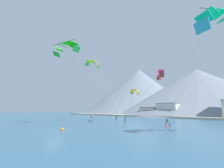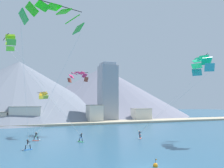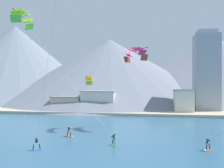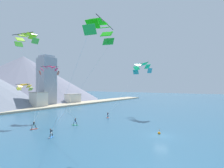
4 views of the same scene
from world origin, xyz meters
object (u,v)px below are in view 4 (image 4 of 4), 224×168
(parafoil_kite_near_lead, at_px, (49,70))
(parafoil_kite_mid_center, at_px, (27,39))
(parafoil_kite_far_left, at_px, (100,30))
(race_marker_buoy, at_px, (159,133))
(kitesurfer_near_trail, at_px, (108,116))
(kitesurfer_mid_center, at_px, (74,123))
(parafoil_kite_near_trail, at_px, (142,67))
(parafoil_kite_distant_high_outer, at_px, (24,86))
(kitesurfer_near_lead, at_px, (35,127))
(kitesurfer_far_left, at_px, (51,135))

(parafoil_kite_near_lead, xyz_separation_m, parafoil_kite_mid_center, (-14.86, -14.98, 3.55))
(parafoil_kite_mid_center, relative_size, parafoil_kite_far_left, 0.94)
(parafoil_kite_mid_center, bearing_deg, race_marker_buoy, -46.09)
(kitesurfer_near_trail, xyz_separation_m, parafoil_kite_mid_center, (-25.12, -0.74, 17.41))
(parafoil_kite_near_lead, bearing_deg, kitesurfer_mid_center, -99.03)
(kitesurfer_mid_center, relative_size, race_marker_buoy, 1.71)
(parafoil_kite_near_lead, relative_size, parafoil_kite_near_trail, 0.88)
(parafoil_kite_near_lead, distance_m, parafoil_kite_distant_high_outer, 10.13)
(kitesurfer_near_lead, xyz_separation_m, parafoil_kite_mid_center, (-4.95, -5.64, 17.38))
(kitesurfer_mid_center, xyz_separation_m, kitesurfer_far_left, (-9.62, -4.26, -0.04))
(kitesurfer_near_trail, height_order, kitesurfer_far_left, kitesurfer_near_trail)
(kitesurfer_near_lead, distance_m, parafoil_kite_near_trail, 37.27)
(kitesurfer_mid_center, xyz_separation_m, parafoil_kite_near_trail, (24.75, -5.78, 15.34))
(parafoil_kite_near_trail, relative_size, parafoil_kite_far_left, 0.86)
(kitesurfer_mid_center, relative_size, parafoil_kite_mid_center, 0.10)
(parafoil_kite_mid_center, relative_size, parafoil_kite_distant_high_outer, 3.51)
(race_marker_buoy, bearing_deg, parafoil_kite_near_trail, 34.12)
(kitesurfer_near_trail, bearing_deg, race_marker_buoy, -112.82)
(parafoil_kite_near_trail, xyz_separation_m, parafoil_kite_distant_high_outer, (-31.18, 17.04, -6.41))
(kitesurfer_near_trail, distance_m, race_marker_buoy, 20.26)
(parafoil_kite_near_trail, bearing_deg, parafoil_kite_mid_center, 173.54)
(parafoil_kite_near_lead, xyz_separation_m, parafoil_kite_far_left, (-9.02, -27.23, 4.43))
(parafoil_kite_distant_high_outer, bearing_deg, race_marker_buoy, -70.36)
(parafoil_kite_near_lead, xyz_separation_m, parafoil_kite_near_trail, (22.61, -19.23, 1.46))
(parafoil_kite_mid_center, bearing_deg, kitesurfer_mid_center, 6.89)
(parafoil_kite_near_lead, relative_size, parafoil_kite_mid_center, 0.80)
(kitesurfer_near_lead, xyz_separation_m, kitesurfer_far_left, (-1.84, -8.35, -0.09))
(parafoil_kite_mid_center, height_order, parafoil_kite_distant_high_outer, parafoil_kite_mid_center)
(parafoil_kite_near_trail, relative_size, parafoil_kite_distant_high_outer, 3.20)
(parafoil_kite_near_trail, relative_size, race_marker_buoy, 15.73)
(kitesurfer_mid_center, distance_m, parafoil_kite_near_trail, 29.68)
(parafoil_kite_near_trail, distance_m, parafoil_kite_distant_high_outer, 36.10)
(kitesurfer_mid_center, bearing_deg, parafoil_kite_near_trail, -13.14)
(kitesurfer_near_lead, distance_m, parafoil_kite_near_lead, 19.42)
(kitesurfer_far_left, bearing_deg, race_marker_buoy, -47.07)
(kitesurfer_near_trail, xyz_separation_m, parafoil_kite_distant_high_outer, (-18.82, 12.06, 8.92))
(parafoil_kite_mid_center, xyz_separation_m, parafoil_kite_far_left, (5.84, -12.25, 0.88))
(parafoil_kite_mid_center, height_order, race_marker_buoy, parafoil_kite_mid_center)
(kitesurfer_near_lead, xyz_separation_m, parafoil_kite_far_left, (0.89, -17.89, 18.26))
(kitesurfer_far_left, height_order, parafoil_kite_distant_high_outer, parafoil_kite_distant_high_outer)
(kitesurfer_far_left, bearing_deg, kitesurfer_near_lead, 77.58)
(parafoil_kite_mid_center, distance_m, race_marker_buoy, 30.59)
(kitesurfer_near_lead, height_order, kitesurfer_mid_center, kitesurfer_near_lead)
(kitesurfer_near_trail, height_order, parafoil_kite_near_trail, parafoil_kite_near_trail)
(parafoil_kite_near_lead, bearing_deg, parafoil_kite_mid_center, -134.77)
(kitesurfer_far_left, relative_size, parafoil_kite_mid_center, 0.10)
(parafoil_kite_far_left, bearing_deg, kitesurfer_near_lead, 92.85)
(kitesurfer_mid_center, relative_size, kitesurfer_far_left, 1.02)
(kitesurfer_near_trail, xyz_separation_m, parafoil_kite_near_trail, (12.35, -4.98, 15.33))
(kitesurfer_near_trail, height_order, parafoil_kite_mid_center, parafoil_kite_mid_center)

